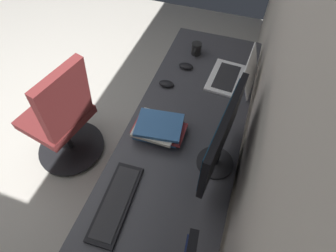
{
  "coord_description": "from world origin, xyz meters",
  "views": [
    {
      "loc": [
        1.02,
        1.75,
        2.0
      ],
      "look_at": [
        0.26,
        1.5,
        0.95
      ],
      "focal_mm": 28.28,
      "sensor_mm": 36.0,
      "label": 1
    }
  ],
  "objects_px": {
    "keyboard_main": "(116,202)",
    "monitor_primary": "(221,137)",
    "coffee_mug": "(196,49)",
    "office_chair": "(63,121)",
    "mouse_main": "(166,84)",
    "laptop_leftmost": "(236,75)",
    "drawer_pedestal": "(181,175)",
    "book_stack_near": "(158,128)",
    "mouse_spare": "(186,66)"
  },
  "relations": [
    {
      "from": "keyboard_main",
      "to": "monitor_primary",
      "type": "bearing_deg",
      "value": 132.78
    },
    {
      "from": "coffee_mug",
      "to": "office_chair",
      "type": "xyz_separation_m",
      "value": [
        0.73,
        -0.8,
        -0.32
      ]
    },
    {
      "from": "office_chair",
      "to": "mouse_main",
      "type": "bearing_deg",
      "value": 115.68
    },
    {
      "from": "laptop_leftmost",
      "to": "coffee_mug",
      "type": "height_order",
      "value": "laptop_leftmost"
    },
    {
      "from": "coffee_mug",
      "to": "keyboard_main",
      "type": "bearing_deg",
      "value": -3.0
    },
    {
      "from": "drawer_pedestal",
      "to": "mouse_main",
      "type": "height_order",
      "value": "mouse_main"
    },
    {
      "from": "mouse_main",
      "to": "book_stack_near",
      "type": "bearing_deg",
      "value": 12.07
    },
    {
      "from": "book_stack_near",
      "to": "coffee_mug",
      "type": "height_order",
      "value": "book_stack_near"
    },
    {
      "from": "monitor_primary",
      "to": "mouse_main",
      "type": "height_order",
      "value": "monitor_primary"
    },
    {
      "from": "monitor_primary",
      "to": "laptop_leftmost",
      "type": "relative_size",
      "value": 1.49
    },
    {
      "from": "mouse_spare",
      "to": "book_stack_near",
      "type": "height_order",
      "value": "book_stack_near"
    },
    {
      "from": "book_stack_near",
      "to": "office_chair",
      "type": "relative_size",
      "value": 0.31
    },
    {
      "from": "keyboard_main",
      "to": "book_stack_near",
      "type": "xyz_separation_m",
      "value": [
        -0.47,
        0.05,
        0.04
      ]
    },
    {
      "from": "drawer_pedestal",
      "to": "keyboard_main",
      "type": "distance_m",
      "value": 0.63
    },
    {
      "from": "laptop_leftmost",
      "to": "book_stack_near",
      "type": "bearing_deg",
      "value": -30.24
    },
    {
      "from": "mouse_spare",
      "to": "keyboard_main",
      "type": "bearing_deg",
      "value": -2.13
    },
    {
      "from": "book_stack_near",
      "to": "keyboard_main",
      "type": "bearing_deg",
      "value": -6.2
    },
    {
      "from": "keyboard_main",
      "to": "book_stack_near",
      "type": "relative_size",
      "value": 1.43
    },
    {
      "from": "drawer_pedestal",
      "to": "book_stack_near",
      "type": "bearing_deg",
      "value": -99.18
    },
    {
      "from": "mouse_main",
      "to": "coffee_mug",
      "type": "relative_size",
      "value": 0.91
    },
    {
      "from": "drawer_pedestal",
      "to": "monitor_primary",
      "type": "xyz_separation_m",
      "value": [
        0.06,
        0.19,
        0.63
      ]
    },
    {
      "from": "mouse_spare",
      "to": "book_stack_near",
      "type": "relative_size",
      "value": 0.35
    },
    {
      "from": "monitor_primary",
      "to": "coffee_mug",
      "type": "xyz_separation_m",
      "value": [
        -0.88,
        -0.34,
        -0.2
      ]
    },
    {
      "from": "laptop_leftmost",
      "to": "book_stack_near",
      "type": "xyz_separation_m",
      "value": [
        0.59,
        -0.35,
        -0.0
      ]
    },
    {
      "from": "mouse_main",
      "to": "mouse_spare",
      "type": "xyz_separation_m",
      "value": [
        -0.22,
        0.07,
        0.0
      ]
    },
    {
      "from": "drawer_pedestal",
      "to": "keyboard_main",
      "type": "bearing_deg",
      "value": -26.41
    },
    {
      "from": "book_stack_near",
      "to": "mouse_spare",
      "type": "bearing_deg",
      "value": -179.02
    },
    {
      "from": "book_stack_near",
      "to": "mouse_main",
      "type": "bearing_deg",
      "value": -167.93
    },
    {
      "from": "laptop_leftmost",
      "to": "mouse_spare",
      "type": "height_order",
      "value": "laptop_leftmost"
    },
    {
      "from": "book_stack_near",
      "to": "office_chair",
      "type": "height_order",
      "value": "office_chair"
    },
    {
      "from": "mouse_spare",
      "to": "coffee_mug",
      "type": "relative_size",
      "value": 0.91
    },
    {
      "from": "monitor_primary",
      "to": "keyboard_main",
      "type": "bearing_deg",
      "value": -47.22
    },
    {
      "from": "keyboard_main",
      "to": "office_chair",
      "type": "distance_m",
      "value": 0.95
    },
    {
      "from": "monitor_primary",
      "to": "office_chair",
      "type": "xyz_separation_m",
      "value": [
        -0.15,
        -1.14,
        -0.52
      ]
    },
    {
      "from": "keyboard_main",
      "to": "mouse_spare",
      "type": "xyz_separation_m",
      "value": [
        -1.08,
        0.04,
        0.01
      ]
    },
    {
      "from": "laptop_leftmost",
      "to": "office_chair",
      "type": "distance_m",
      "value": 1.29
    },
    {
      "from": "book_stack_near",
      "to": "coffee_mug",
      "type": "distance_m",
      "value": 0.79
    },
    {
      "from": "laptop_leftmost",
      "to": "coffee_mug",
      "type": "distance_m",
      "value": 0.39
    },
    {
      "from": "mouse_main",
      "to": "mouse_spare",
      "type": "relative_size",
      "value": 1.0
    },
    {
      "from": "keyboard_main",
      "to": "office_chair",
      "type": "height_order",
      "value": "office_chair"
    },
    {
      "from": "keyboard_main",
      "to": "mouse_main",
      "type": "bearing_deg",
      "value": -177.75
    },
    {
      "from": "mouse_spare",
      "to": "office_chair",
      "type": "bearing_deg",
      "value": -54.4
    },
    {
      "from": "drawer_pedestal",
      "to": "office_chair",
      "type": "distance_m",
      "value": 0.96
    },
    {
      "from": "monitor_primary",
      "to": "mouse_spare",
      "type": "height_order",
      "value": "monitor_primary"
    },
    {
      "from": "drawer_pedestal",
      "to": "mouse_spare",
      "type": "relative_size",
      "value": 6.68
    },
    {
      "from": "office_chair",
      "to": "mouse_spare",
      "type": "bearing_deg",
      "value": 125.6
    },
    {
      "from": "drawer_pedestal",
      "to": "keyboard_main",
      "type": "relative_size",
      "value": 1.63
    },
    {
      "from": "monitor_primary",
      "to": "keyboard_main",
      "type": "xyz_separation_m",
      "value": [
        0.38,
        -0.41,
        -0.24
      ]
    },
    {
      "from": "office_chair",
      "to": "drawer_pedestal",
      "type": "bearing_deg",
      "value": 84.81
    },
    {
      "from": "keyboard_main",
      "to": "mouse_main",
      "type": "distance_m",
      "value": 0.86
    }
  ]
}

